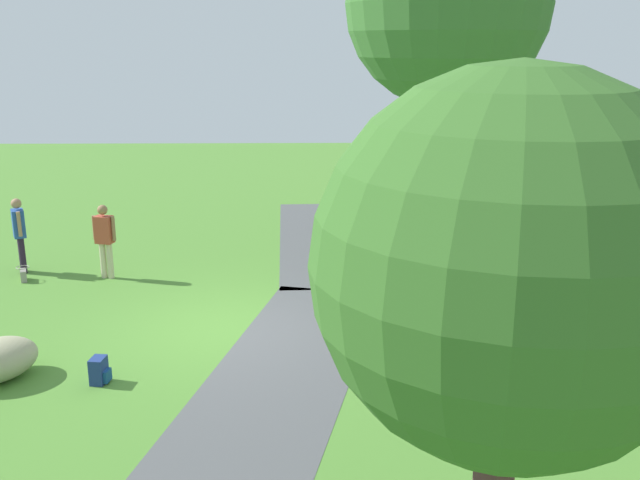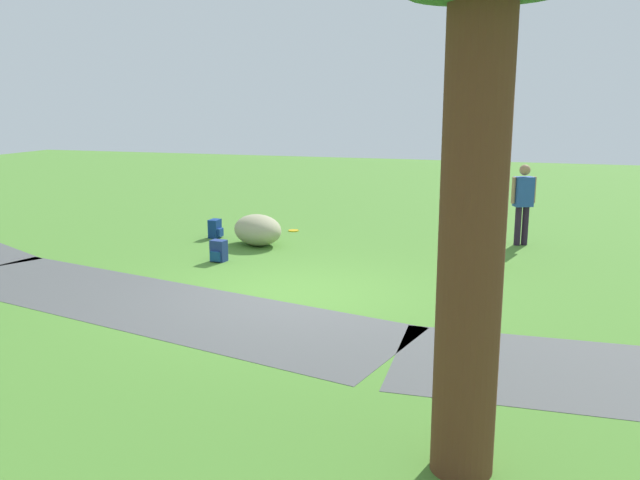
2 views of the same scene
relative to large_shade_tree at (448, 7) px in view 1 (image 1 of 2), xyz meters
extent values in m
plane|color=#4D8330|center=(2.99, -4.24, -5.58)|extent=(48.00, 48.00, 0.00)
cube|color=#4F5052|center=(-3.01, -2.44, -5.57)|extent=(8.06, 2.39, 0.01)
cube|color=#4F5052|center=(4.88, -3.22, -5.57)|extent=(8.28, 3.90, 0.01)
cylinder|color=brown|center=(0.00, 0.00, -3.47)|extent=(0.50, 0.50, 4.21)
sphere|color=#3B6F31|center=(0.00, 0.00, 0.06)|extent=(4.07, 4.07, 4.07)
sphere|color=#376727|center=(10.18, -1.44, -2.13)|extent=(2.72, 2.72, 2.72)
cylinder|color=black|center=(-3.66, -1.00, -5.53)|extent=(0.20, 0.20, 0.10)
cylinder|color=black|center=(-3.66, -1.00, -4.17)|extent=(0.10, 0.10, 2.82)
sphere|color=white|center=(-3.66, -1.00, -2.62)|extent=(0.28, 0.28, 0.28)
cylinder|color=#27192E|center=(-0.38, -9.10, -5.17)|extent=(0.13, 0.13, 0.81)
cylinder|color=#27192E|center=(-0.24, -9.03, -5.17)|extent=(0.13, 0.13, 0.81)
cube|color=#264C9D|center=(-0.31, -9.07, -4.47)|extent=(0.43, 0.37, 0.61)
cylinder|color=#A27859|center=(-0.51, -9.16, -4.43)|extent=(0.08, 0.08, 0.54)
cylinder|color=#A27859|center=(-0.11, -8.97, -4.43)|extent=(0.08, 0.08, 0.54)
sphere|color=#A27859|center=(-0.31, -9.07, -4.02)|extent=(0.22, 0.22, 0.22)
cylinder|color=beige|center=(0.10, -7.18, -5.19)|extent=(0.13, 0.13, 0.78)
cylinder|color=beige|center=(0.13, -7.03, -5.19)|extent=(0.13, 0.13, 0.78)
cube|color=#AF4632|center=(0.11, -7.11, -4.50)|extent=(0.32, 0.41, 0.59)
cylinder|color=#906946|center=(0.06, -7.32, -4.47)|extent=(0.08, 0.08, 0.52)
cylinder|color=#906946|center=(0.17, -6.89, -4.47)|extent=(0.08, 0.08, 0.52)
sphere|color=#906946|center=(0.11, -7.11, -4.08)|extent=(0.21, 0.21, 0.21)
cube|color=gray|center=(0.28, -8.84, -5.46)|extent=(0.34, 0.23, 0.24)
torus|color=gray|center=(0.28, -8.84, -5.28)|extent=(0.36, 0.36, 0.02)
cube|color=navy|center=(5.03, -5.91, -5.38)|extent=(0.30, 0.23, 0.40)
cube|color=navy|center=(5.04, -5.78, -5.46)|extent=(0.20, 0.08, 0.18)
cylinder|color=black|center=(-8.01, 7.26, -5.05)|extent=(0.05, 0.05, 1.05)
camera|label=1|loc=(14.69, -2.80, -0.68)|focal=39.81mm
camera|label=2|loc=(-0.38, 5.08, -2.61)|focal=37.58mm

